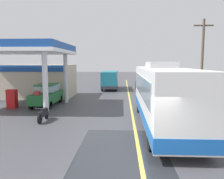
{
  "coord_description": "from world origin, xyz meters",
  "views": [
    {
      "loc": [
        -0.67,
        -6.9,
        3.64
      ],
      "look_at": [
        -1.5,
        10.0,
        1.6
      ],
      "focal_mm": 36.04,
      "sensor_mm": 36.0,
      "label": 1
    }
  ],
  "objects_px": {
    "car_at_pump": "(47,94)",
    "car_trailing_behind_bus": "(143,83)",
    "motorcycle_parked_forecourt": "(43,114)",
    "pedestrian_near_pump": "(37,97)",
    "coach_bus_main": "(163,96)",
    "minibus_opposing_lane": "(110,78)"
  },
  "relations": [
    {
      "from": "pedestrian_near_pump",
      "to": "coach_bus_main",
      "type": "bearing_deg",
      "value": -24.16
    },
    {
      "from": "pedestrian_near_pump",
      "to": "car_trailing_behind_bus",
      "type": "height_order",
      "value": "car_trailing_behind_bus"
    },
    {
      "from": "motorcycle_parked_forecourt",
      "to": "pedestrian_near_pump",
      "type": "bearing_deg",
      "value": 116.1
    },
    {
      "from": "coach_bus_main",
      "to": "minibus_opposing_lane",
      "type": "distance_m",
      "value": 17.97
    },
    {
      "from": "pedestrian_near_pump",
      "to": "car_trailing_behind_bus",
      "type": "relative_size",
      "value": 0.4
    },
    {
      "from": "car_at_pump",
      "to": "car_trailing_behind_bus",
      "type": "xyz_separation_m",
      "value": [
        8.99,
        10.39,
        0.0
      ]
    },
    {
      "from": "minibus_opposing_lane",
      "to": "pedestrian_near_pump",
      "type": "height_order",
      "value": "minibus_opposing_lane"
    },
    {
      "from": "coach_bus_main",
      "to": "minibus_opposing_lane",
      "type": "xyz_separation_m",
      "value": [
        -4.09,
        17.5,
        -0.25
      ]
    },
    {
      "from": "car_trailing_behind_bus",
      "to": "pedestrian_near_pump",
      "type": "bearing_deg",
      "value": -127.51
    },
    {
      "from": "minibus_opposing_lane",
      "to": "car_trailing_behind_bus",
      "type": "bearing_deg",
      "value": -18.8
    },
    {
      "from": "car_at_pump",
      "to": "motorcycle_parked_forecourt",
      "type": "relative_size",
      "value": 2.33
    },
    {
      "from": "motorcycle_parked_forecourt",
      "to": "car_trailing_behind_bus",
      "type": "bearing_deg",
      "value": 64.32
    },
    {
      "from": "coach_bus_main",
      "to": "motorcycle_parked_forecourt",
      "type": "distance_m",
      "value": 7.39
    },
    {
      "from": "car_at_pump",
      "to": "motorcycle_parked_forecourt",
      "type": "height_order",
      "value": "car_at_pump"
    },
    {
      "from": "car_at_pump",
      "to": "pedestrian_near_pump",
      "type": "bearing_deg",
      "value": -97.75
    },
    {
      "from": "coach_bus_main",
      "to": "car_at_pump",
      "type": "relative_size",
      "value": 2.63
    },
    {
      "from": "car_trailing_behind_bus",
      "to": "coach_bus_main",
      "type": "bearing_deg",
      "value": -90.77
    },
    {
      "from": "car_at_pump",
      "to": "car_trailing_behind_bus",
      "type": "height_order",
      "value": "same"
    },
    {
      "from": "car_at_pump",
      "to": "pedestrian_near_pump",
      "type": "relative_size",
      "value": 2.53
    },
    {
      "from": "car_at_pump",
      "to": "pedestrian_near_pump",
      "type": "distance_m",
      "value": 1.63
    },
    {
      "from": "car_at_pump",
      "to": "minibus_opposing_lane",
      "type": "distance_m",
      "value": 12.75
    },
    {
      "from": "minibus_opposing_lane",
      "to": "motorcycle_parked_forecourt",
      "type": "bearing_deg",
      "value": -100.57
    }
  ]
}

